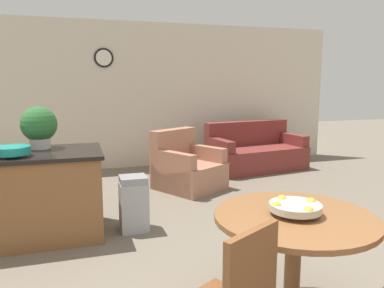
{
  "coord_description": "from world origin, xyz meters",
  "views": [
    {
      "loc": [
        -1.11,
        -1.24,
        1.6
      ],
      "look_at": [
        0.05,
        2.51,
        0.95
      ],
      "focal_mm": 35.0,
      "sensor_mm": 36.0,
      "label": 1
    }
  ],
  "objects_px": {
    "trash_bin": "(134,204)",
    "kitchen_island": "(36,195)",
    "armchair": "(187,169)",
    "fruit_bowl": "(295,207)",
    "potted_plant": "(39,126)",
    "dining_table": "(294,240)",
    "teal_bowl": "(12,151)",
    "couch": "(255,153)"
  },
  "relations": [
    {
      "from": "trash_bin",
      "to": "couch",
      "type": "relative_size",
      "value": 0.33
    },
    {
      "from": "teal_bowl",
      "to": "couch",
      "type": "xyz_separation_m",
      "value": [
        3.75,
        2.35,
        -0.67
      ]
    },
    {
      "from": "fruit_bowl",
      "to": "potted_plant",
      "type": "xyz_separation_m",
      "value": [
        -1.7,
        2.23,
        0.34
      ]
    },
    {
      "from": "teal_bowl",
      "to": "potted_plant",
      "type": "height_order",
      "value": "potted_plant"
    },
    {
      "from": "couch",
      "to": "armchair",
      "type": "xyz_separation_m",
      "value": [
        -1.59,
        -0.86,
        0.0
      ]
    },
    {
      "from": "couch",
      "to": "fruit_bowl",
      "type": "bearing_deg",
      "value": -121.91
    },
    {
      "from": "teal_bowl",
      "to": "potted_plant",
      "type": "distance_m",
      "value": 0.49
    },
    {
      "from": "dining_table",
      "to": "teal_bowl",
      "type": "xyz_separation_m",
      "value": [
        -1.92,
        1.82,
        0.38
      ]
    },
    {
      "from": "trash_bin",
      "to": "fruit_bowl",
      "type": "bearing_deg",
      "value": -67.88
    },
    {
      "from": "kitchen_island",
      "to": "teal_bowl",
      "type": "distance_m",
      "value": 0.57
    },
    {
      "from": "dining_table",
      "to": "potted_plant",
      "type": "distance_m",
      "value": 2.86
    },
    {
      "from": "armchair",
      "to": "kitchen_island",
      "type": "bearing_deg",
      "value": -177.65
    },
    {
      "from": "kitchen_island",
      "to": "armchair",
      "type": "bearing_deg",
      "value": 32.73
    },
    {
      "from": "kitchen_island",
      "to": "armchair",
      "type": "xyz_separation_m",
      "value": [
        2.0,
        1.29,
        -0.16
      ]
    },
    {
      "from": "kitchen_island",
      "to": "trash_bin",
      "type": "distance_m",
      "value": 1.01
    },
    {
      "from": "trash_bin",
      "to": "armchair",
      "type": "distance_m",
      "value": 1.74
    },
    {
      "from": "couch",
      "to": "kitchen_island",
      "type": "bearing_deg",
      "value": -157.26
    },
    {
      "from": "dining_table",
      "to": "trash_bin",
      "type": "height_order",
      "value": "dining_table"
    },
    {
      "from": "dining_table",
      "to": "kitchen_island",
      "type": "relative_size",
      "value": 0.78
    },
    {
      "from": "fruit_bowl",
      "to": "trash_bin",
      "type": "distance_m",
      "value": 2.11
    },
    {
      "from": "dining_table",
      "to": "teal_bowl",
      "type": "bearing_deg",
      "value": 136.48
    },
    {
      "from": "fruit_bowl",
      "to": "teal_bowl",
      "type": "xyz_separation_m",
      "value": [
        -1.92,
        1.82,
        0.16
      ]
    },
    {
      "from": "dining_table",
      "to": "potted_plant",
      "type": "bearing_deg",
      "value": 127.41
    },
    {
      "from": "fruit_bowl",
      "to": "couch",
      "type": "height_order",
      "value": "couch"
    },
    {
      "from": "fruit_bowl",
      "to": "trash_bin",
      "type": "xyz_separation_m",
      "value": [
        -0.77,
        1.9,
        -0.5
      ]
    },
    {
      "from": "kitchen_island",
      "to": "couch",
      "type": "bearing_deg",
      "value": 30.91
    },
    {
      "from": "kitchen_island",
      "to": "potted_plant",
      "type": "relative_size",
      "value": 3.0
    },
    {
      "from": "trash_bin",
      "to": "kitchen_island",
      "type": "bearing_deg",
      "value": 173.09
    },
    {
      "from": "dining_table",
      "to": "trash_bin",
      "type": "distance_m",
      "value": 2.07
    },
    {
      "from": "teal_bowl",
      "to": "armchair",
      "type": "distance_m",
      "value": 2.71
    },
    {
      "from": "dining_table",
      "to": "couch",
      "type": "xyz_separation_m",
      "value": [
        1.83,
        4.17,
        -0.29
      ]
    },
    {
      "from": "fruit_bowl",
      "to": "armchair",
      "type": "bearing_deg",
      "value": 85.75
    },
    {
      "from": "kitchen_island",
      "to": "armchair",
      "type": "relative_size",
      "value": 1.15
    },
    {
      "from": "potted_plant",
      "to": "couch",
      "type": "xyz_separation_m",
      "value": [
        3.54,
        1.94,
        -0.85
      ]
    },
    {
      "from": "couch",
      "to": "armchair",
      "type": "height_order",
      "value": "armchair"
    },
    {
      "from": "fruit_bowl",
      "to": "armchair",
      "type": "height_order",
      "value": "armchair"
    },
    {
      "from": "couch",
      "to": "armchair",
      "type": "relative_size",
      "value": 1.58
    },
    {
      "from": "fruit_bowl",
      "to": "couch",
      "type": "relative_size",
      "value": 0.18
    },
    {
      "from": "fruit_bowl",
      "to": "armchair",
      "type": "distance_m",
      "value": 3.35
    },
    {
      "from": "dining_table",
      "to": "armchair",
      "type": "xyz_separation_m",
      "value": [
        0.25,
        3.31,
        -0.28
      ]
    },
    {
      "from": "teal_bowl",
      "to": "fruit_bowl",
      "type": "bearing_deg",
      "value": -43.5
    },
    {
      "from": "fruit_bowl",
      "to": "dining_table",
      "type": "bearing_deg",
      "value": -67.77
    }
  ]
}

